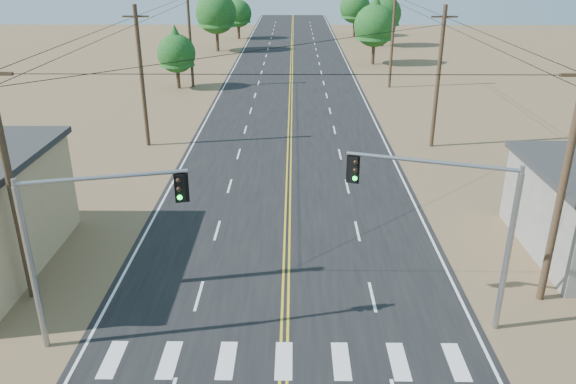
{
  "coord_description": "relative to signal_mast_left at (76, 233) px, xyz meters",
  "views": [
    {
      "loc": [
        0.31,
        -7.7,
        13.06
      ],
      "look_at": [
        0.07,
        14.88,
        3.5
      ],
      "focal_mm": 35.0,
      "sensor_mm": 36.0,
      "label": 1
    }
  ],
  "objects": [
    {
      "name": "signal_mast_right",
      "position": [
        13.33,
        1.41,
        0.06
      ],
      "size": [
        5.86,
        1.98,
        6.55
      ],
      "rotation": [
        0.0,
        0.0,
        -0.3
      ],
      "color": "gray",
      "rests_on": "ground"
    },
    {
      "name": "utility_pole_left_mid",
      "position": [
        -3.47,
        22.89,
        0.7
      ],
      "size": [
        1.8,
        0.3,
        10.0
      ],
      "color": "#4C3826",
      "rests_on": "ground"
    },
    {
      "name": "utility_pole_right_mid",
      "position": [
        17.53,
        22.89,
        0.7
      ],
      "size": [
        1.8,
        0.3,
        10.0
      ],
      "color": "#4C3826",
      "rests_on": "ground"
    },
    {
      "name": "tree_right_near",
      "position": [
        17.53,
        56.65,
        0.95
      ],
      "size": [
        5.26,
        5.26,
        8.77
      ],
      "color": "#3F2D1E",
      "rests_on": "ground"
    },
    {
      "name": "tree_left_far",
      "position": [
        -1.97,
        80.25,
        0.13
      ],
      "size": [
        4.47,
        4.47,
        7.44
      ],
      "color": "#3F2D1E",
      "rests_on": "ground"
    },
    {
      "name": "road",
      "position": [
        7.03,
        20.89,
        -4.41
      ],
      "size": [
        15.0,
        200.0,
        0.02
      ],
      "primitive_type": "cube",
      "color": "black",
      "rests_on": "ground"
    },
    {
      "name": "tree_right_mid",
      "position": [
        20.98,
        72.37,
        0.93
      ],
      "size": [
        5.24,
        5.24,
        8.74
      ],
      "color": "#3F2D1E",
      "rests_on": "ground"
    },
    {
      "name": "utility_pole_right_far",
      "position": [
        17.53,
        42.89,
        0.7
      ],
      "size": [
        1.8,
        0.3,
        10.0
      ],
      "color": "#4C3826",
      "rests_on": "ground"
    },
    {
      "name": "signal_mast_left",
      "position": [
        0.0,
        0.0,
        0.0
      ],
      "size": [
        5.45,
        1.47,
        6.51
      ],
      "rotation": [
        0.0,
        0.0,
        0.23
      ],
      "color": "gray",
      "rests_on": "ground"
    },
    {
      "name": "utility_pole_left_near",
      "position": [
        -3.47,
        2.89,
        0.7
      ],
      "size": [
        1.8,
        0.3,
        10.0
      ],
      "color": "#4C3826",
      "rests_on": "ground"
    },
    {
      "name": "utility_pole_left_far",
      "position": [
        -3.47,
        42.89,
        0.7
      ],
      "size": [
        1.8,
        0.3,
        10.0
      ],
      "color": "#4C3826",
      "rests_on": "ground"
    },
    {
      "name": "tree_left_near",
      "position": [
        -4.87,
        42.2,
        -0.38
      ],
      "size": [
        3.96,
        3.96,
        6.6
      ],
      "color": "#3F2D1E",
      "rests_on": "ground"
    },
    {
      "name": "tree_left_mid",
      "position": [
        -3.88,
        67.18,
        1.56
      ],
      "size": [
        5.86,
        5.86,
        9.77
      ],
      "color": "#3F2D1E",
      "rests_on": "ground"
    },
    {
      "name": "tree_right_far",
      "position": [
        17.74,
        83.65,
        0.84
      ],
      "size": [
        5.16,
        5.16,
        8.59
      ],
      "color": "#3F2D1E",
      "rests_on": "ground"
    },
    {
      "name": "utility_pole_right_near",
      "position": [
        17.53,
        2.89,
        0.7
      ],
      "size": [
        1.8,
        0.3,
        10.0
      ],
      "color": "#4C3826",
      "rests_on": "ground"
    }
  ]
}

